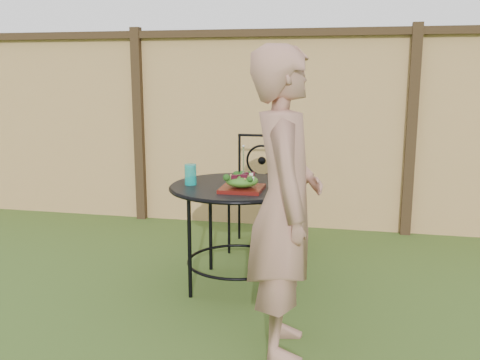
{
  "coord_description": "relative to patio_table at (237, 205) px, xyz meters",
  "views": [
    {
      "loc": [
        0.8,
        -2.84,
        1.48
      ],
      "look_at": [
        0.05,
        0.68,
        0.75
      ],
      "focal_mm": 40.0,
      "sensor_mm": 36.0,
      "label": 1
    }
  ],
  "objects": [
    {
      "name": "salad",
      "position": [
        0.07,
        -0.16,
        0.2
      ],
      "size": [
        0.21,
        0.21,
        0.08
      ],
      "primitive_type": "ellipsoid",
      "color": "#235614",
      "rests_on": "salad_plate"
    },
    {
      "name": "salad_plate",
      "position": [
        0.07,
        -0.16,
        0.15
      ],
      "size": [
        0.27,
        0.27,
        0.02
      ],
      "primitive_type": "cube",
      "color": "#3C0B08",
      "rests_on": "patio_table"
    },
    {
      "name": "ground",
      "position": [
        -0.03,
        -0.63,
        -0.59
      ],
      "size": [
        60.0,
        60.0,
        0.0
      ],
      "primitive_type": "plane",
      "color": "#2A4716",
      "rests_on": "ground"
    },
    {
      "name": "patio_chair",
      "position": [
        -0.01,
        0.91,
        -0.08
      ],
      "size": [
        0.46,
        0.46,
        0.95
      ],
      "color": "black",
      "rests_on": "ground"
    },
    {
      "name": "fence",
      "position": [
        -0.03,
        1.57,
        0.36
      ],
      "size": [
        8.0,
        0.12,
        1.9
      ],
      "color": "#E9B573",
      "rests_on": "ground"
    },
    {
      "name": "diner",
      "position": [
        0.43,
        -0.8,
        0.22
      ],
      "size": [
        0.48,
        0.65,
        1.62
      ],
      "primitive_type": "imported",
      "rotation": [
        0.0,
        0.0,
        1.75
      ],
      "color": "#A06E5B",
      "rests_on": "ground"
    },
    {
      "name": "fork",
      "position": [
        0.08,
        -0.16,
        0.33
      ],
      "size": [
        0.01,
        0.01,
        0.18
      ],
      "primitive_type": "cylinder",
      "color": "silver",
      "rests_on": "salad"
    },
    {
      "name": "drinking_glass",
      "position": [
        -0.31,
        -0.05,
        0.21
      ],
      "size": [
        0.08,
        0.08,
        0.14
      ],
      "primitive_type": "cylinder",
      "color": "#0D9D93",
      "rests_on": "patio_table"
    },
    {
      "name": "patio_table",
      "position": [
        0.0,
        0.0,
        0.0
      ],
      "size": [
        0.92,
        0.92,
        0.72
      ],
      "color": "black",
      "rests_on": "ground"
    }
  ]
}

